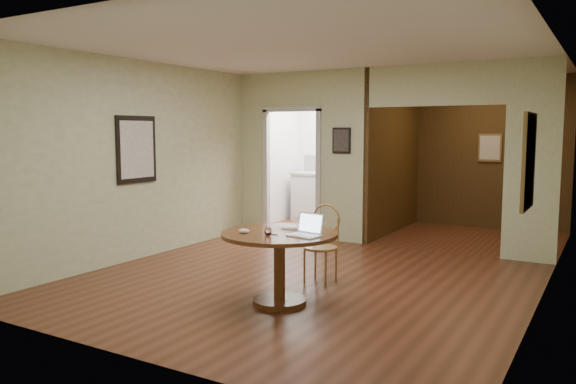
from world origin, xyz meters
The scene contains 11 objects.
floor centered at (0.00, 0.00, 0.00)m, with size 5.00×5.00×0.00m, color #4B2615.
room_shell centered at (-0.47, 3.10, 1.29)m, with size 5.20×7.50×5.00m.
dining_table centered at (0.22, -0.74, 0.54)m, with size 1.17×1.17×0.73m.
chair centered at (0.22, 0.23, 0.50)m, with size 0.38×0.38×0.90m.
open_laptop centered at (0.54, -0.74, 0.79)m, with size 0.33×0.31×0.21m.
closed_laptop centered at (0.22, -0.51, 0.75)m, with size 0.31×0.20×0.02m, color #B2B2B7.
mouse centered at (-0.05, -0.97, 0.76)m, with size 0.11×0.06×0.05m, color white.
wine_glass centered at (0.21, -0.94, 0.78)m, with size 0.08×0.08×0.09m, color white, non-canonical shape.
pen centered at (0.22, -0.89, 0.74)m, with size 0.01×0.01×0.13m, color #0C1B54.
kitchen_cabinet centered at (-1.35, 4.20, 0.47)m, with size 2.06×0.60×0.94m.
grocery_bag centered at (-1.03, 4.20, 1.07)m, with size 0.26×0.22×0.26m, color beige.
Camera 1 is at (3.10, -5.49, 1.75)m, focal length 35.00 mm.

